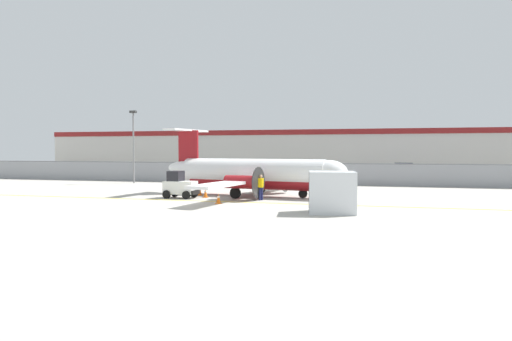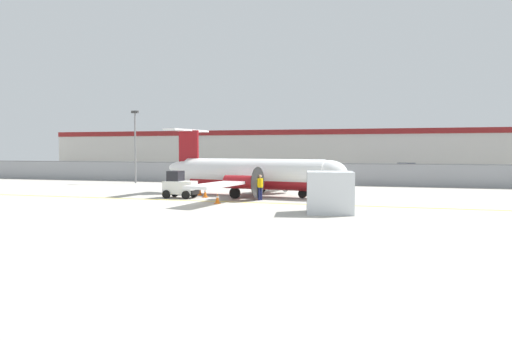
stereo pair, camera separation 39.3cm
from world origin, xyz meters
name	(u,v)px [view 2 (the right image)]	position (x,y,z in m)	size (l,w,h in m)	color
ground_plane	(216,201)	(0.00, 2.00, 0.00)	(140.00, 140.00, 0.01)	#ADA89E
perimeter_fence	(272,172)	(0.00, 18.00, 1.12)	(98.00, 0.10, 2.10)	gray
parking_lot_strip	(294,177)	(0.00, 29.50, 0.06)	(98.00, 17.00, 0.12)	#38383A
background_building	(315,150)	(0.00, 47.99, 3.26)	(91.00, 8.10, 6.50)	beige
commuter_airplane	(256,174)	(1.56, 6.11, 1.60)	(14.29, 16.05, 4.92)	white
baggage_tug	(179,186)	(-3.19, 3.41, 0.86)	(2.39, 1.51, 1.88)	silver
ground_crew_worker	(260,186)	(2.60, 3.46, 0.95)	(0.46, 0.53, 1.70)	#191E4C
cargo_container	(330,192)	(7.74, -1.55, 1.10)	(2.67, 2.33, 2.20)	silver
traffic_cone_near_left	(200,191)	(-2.52, 5.47, 0.31)	(0.36, 0.36, 0.64)	orange
traffic_cone_near_right	(217,199)	(0.52, 0.94, 0.31)	(0.36, 0.36, 0.64)	orange
traffic_cone_far_left	(205,193)	(-1.58, 4.17, 0.31)	(0.36, 0.36, 0.64)	orange
parked_car_0	(192,168)	(-14.04, 30.89, 0.89)	(4.27, 2.14, 1.58)	#19662D
parked_car_1	(258,168)	(-5.62, 33.33, 0.89)	(4.24, 2.08, 1.58)	slate
parked_car_2	(285,172)	(-0.13, 24.72, 0.89)	(4.20, 2.00, 1.58)	gray
parked_car_3	(349,173)	(7.11, 23.33, 0.89)	(4.39, 2.43, 1.58)	navy
parked_car_4	(405,169)	(13.37, 35.64, 0.89)	(4.26, 2.11, 1.58)	navy
apron_light_pole	(135,140)	(-13.54, 15.39, 4.30)	(0.70, 0.30, 7.27)	slate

